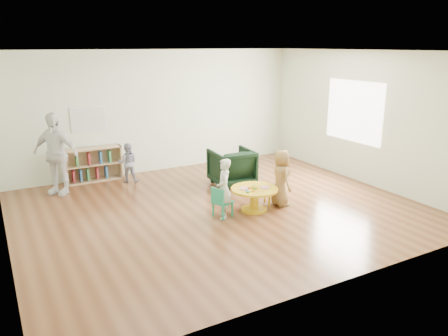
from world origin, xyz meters
name	(u,v)px	position (x,y,z in m)	size (l,w,h in m)	color
room	(220,105)	(0.01, 0.00, 1.89)	(7.10, 7.00, 2.80)	brown
activity_table	(254,195)	(0.51, -0.37, 0.29)	(0.85, 0.85, 0.47)	gold
kid_chair_left	(221,201)	(-0.17, -0.37, 0.29)	(0.36, 0.36, 0.55)	#1A9164
kid_chair_right	(276,187)	(1.06, -0.27, 0.32)	(0.39, 0.39, 0.60)	gold
bookshelf	(93,165)	(-1.61, 2.86, 0.37)	(1.20, 0.30, 0.75)	tan
alphabet_poster	(88,119)	(-1.60, 2.98, 1.35)	(0.74, 0.01, 0.54)	white
armchair	(232,167)	(0.91, 1.14, 0.39)	(0.83, 0.85, 0.78)	black
child_left	(224,189)	(-0.13, -0.39, 0.52)	(0.38, 0.25, 1.05)	silver
child_right	(281,178)	(1.09, -0.37, 0.53)	(0.52, 0.34, 1.06)	gold
toddler	(128,163)	(-0.97, 2.40, 0.43)	(0.42, 0.33, 0.87)	#1C2248
adult_caretaker	(55,154)	(-2.42, 2.34, 0.82)	(0.96, 0.40, 1.65)	white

